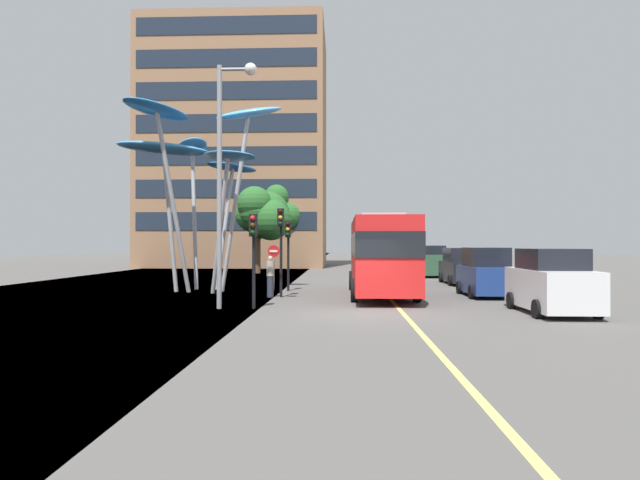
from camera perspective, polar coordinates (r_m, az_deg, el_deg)
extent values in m
cube|color=#54514F|center=(17.99, 4.59, -8.01)|extent=(120.00, 240.00, 0.10)
cube|color=#9E998E|center=(21.02, -29.30, -6.79)|extent=(16.00, 240.00, 0.05)
cube|color=#E0D666|center=(18.09, 8.90, -7.82)|extent=(0.16, 144.00, 0.01)
cube|color=red|center=(24.19, 6.49, -1.49)|extent=(2.54, 9.55, 3.05)
cube|color=black|center=(24.18, 6.49, -0.48)|extent=(2.56, 9.64, 0.98)
cube|color=yellow|center=(28.89, 5.83, 1.11)|extent=(1.38, 0.11, 0.36)
cube|color=#B2B2B7|center=(24.21, 6.49, 2.40)|extent=(1.89, 3.35, 0.24)
cylinder|color=black|center=(27.30, 8.68, -4.29)|extent=(0.28, 0.96, 0.96)
cylinder|color=black|center=(27.14, 3.41, -4.32)|extent=(0.28, 0.96, 0.96)
cylinder|color=black|center=(21.78, 10.29, -5.28)|extent=(0.28, 0.96, 0.96)
cylinder|color=black|center=(21.58, 3.66, -5.33)|extent=(0.28, 0.96, 0.96)
cylinder|color=#9EA0A5|center=(26.55, -8.99, 3.99)|extent=(1.50, 0.23, 8.76)
ellipsoid|color=#4CA3E5|center=(27.13, -7.60, 13.24)|extent=(3.33, 1.28, 1.02)
cylinder|color=#9EA0A5|center=(28.09, -10.10, 1.33)|extent=(0.89, 1.28, 6.39)
ellipsoid|color=#2D7FD1|center=(28.79, -9.27, 7.63)|extent=(2.88, 3.66, 0.45)
cylinder|color=#9EA0A5|center=(28.83, -13.25, 2.52)|extent=(0.97, 1.95, 7.64)
ellipsoid|color=#4CA3E5|center=(30.17, -13.45, 9.65)|extent=(2.56, 3.26, 0.82)
cylinder|color=#9EA0A5|center=(26.97, -15.69, 2.04)|extent=(0.83, 0.36, 6.97)
ellipsoid|color=#4299E0|center=(27.38, -16.31, 9.33)|extent=(4.63, 2.42, 0.90)
cylinder|color=#9EA0A5|center=(26.15, -15.39, 3.82)|extent=(1.44, 1.55, 8.54)
ellipsoid|color=#2D7FD1|center=(26.39, -17.03, 13.14)|extent=(3.20, 3.34, 0.93)
cylinder|color=#9EA0A5|center=(25.14, -10.56, 1.47)|extent=(1.21, 1.25, 6.35)
ellipsoid|color=#388EDB|center=(24.87, -9.74, 8.80)|extent=(3.69, 3.77, 0.96)
cylinder|color=black|center=(19.37, -7.06, -2.29)|extent=(0.12, 0.12, 3.39)
cube|color=black|center=(19.23, -7.13, 1.55)|extent=(0.28, 0.24, 0.80)
sphere|color=red|center=(19.11, -7.19, 2.34)|extent=(0.18, 0.18, 0.18)
sphere|color=#3A2707|center=(19.10, -7.19, 1.56)|extent=(0.18, 0.18, 0.18)
sphere|color=black|center=(19.09, -7.19, 0.78)|extent=(0.18, 0.18, 0.18)
cylinder|color=black|center=(23.43, -4.17, -1.38)|extent=(0.12, 0.12, 3.87)
cube|color=black|center=(23.32, -4.21, 2.38)|extent=(0.28, 0.24, 0.80)
sphere|color=#390706|center=(23.20, -4.24, 3.04)|extent=(0.18, 0.18, 0.18)
sphere|color=orange|center=(23.19, -4.24, 2.40)|extent=(0.18, 0.18, 0.18)
sphere|color=black|center=(23.18, -4.24, 1.75)|extent=(0.18, 0.18, 0.18)
cylinder|color=black|center=(26.55, -3.40, -1.72)|extent=(0.12, 0.12, 3.45)
cube|color=black|center=(26.41, -3.43, 1.14)|extent=(0.28, 0.24, 0.80)
sphere|color=#390706|center=(26.29, -3.45, 1.71)|extent=(0.18, 0.18, 0.18)
sphere|color=orange|center=(26.28, -3.45, 1.15)|extent=(0.18, 0.18, 0.18)
sphere|color=black|center=(26.28, -3.45, 0.58)|extent=(0.18, 0.18, 0.18)
cube|color=silver|center=(19.55, 23.41, -4.79)|extent=(1.84, 4.10, 1.29)
cube|color=black|center=(19.50, 23.40, -1.87)|extent=(1.70, 2.26, 0.69)
cylinder|color=black|center=(21.11, 24.51, -5.89)|extent=(0.20, 0.60, 0.60)
cylinder|color=black|center=(20.49, 19.70, -6.07)|extent=(0.20, 0.60, 0.60)
cylinder|color=black|center=(18.79, 27.47, -6.56)|extent=(0.20, 0.60, 0.60)
cylinder|color=black|center=(18.09, 22.14, -6.82)|extent=(0.20, 0.60, 0.60)
cube|color=navy|center=(24.89, 17.23, -4.02)|extent=(1.80, 3.83, 1.15)
cube|color=black|center=(24.84, 17.23, -1.74)|extent=(1.65, 2.11, 0.84)
cylinder|color=black|center=(26.30, 18.46, -4.82)|extent=(0.20, 0.60, 0.60)
cylinder|color=black|center=(25.86, 14.62, -4.90)|extent=(0.20, 0.60, 0.60)
cylinder|color=black|center=(24.04, 20.05, -5.23)|extent=(0.20, 0.60, 0.60)
cylinder|color=black|center=(23.55, 15.86, -5.34)|extent=(0.20, 0.60, 0.60)
cube|color=black|center=(32.08, 14.74, -3.25)|extent=(1.74, 4.42, 1.11)
cube|color=black|center=(32.05, 14.74, -1.54)|extent=(1.61, 2.43, 0.81)
cylinder|color=black|center=(33.64, 15.69, -3.86)|extent=(0.20, 0.60, 0.60)
cylinder|color=black|center=(33.27, 12.76, -3.90)|extent=(0.20, 0.60, 0.60)
cylinder|color=black|center=(30.98, 16.88, -4.15)|extent=(0.20, 0.60, 0.60)
cylinder|color=black|center=(30.59, 13.70, -4.21)|extent=(0.20, 0.60, 0.60)
cube|color=#2D5138|center=(38.78, 11.72, -2.55)|extent=(1.89, 4.01, 1.39)
cube|color=black|center=(38.76, 11.72, -1.05)|extent=(1.74, 2.21, 0.64)
cylinder|color=black|center=(40.20, 12.76, -3.30)|extent=(0.20, 0.60, 0.60)
cylinder|color=black|center=(39.90, 10.08, -3.32)|extent=(0.20, 0.60, 0.60)
cylinder|color=black|center=(37.76, 13.45, -3.49)|extent=(0.20, 0.60, 0.60)
cylinder|color=black|center=(37.43, 10.60, -3.52)|extent=(0.20, 0.60, 0.60)
cylinder|color=gray|center=(19.68, -10.66, 5.59)|extent=(0.18, 0.18, 8.77)
cylinder|color=gray|center=(20.45, -9.03, 17.51)|extent=(1.13, 0.12, 0.12)
sphere|color=silver|center=(20.35, -7.40, 17.60)|extent=(0.44, 0.44, 0.44)
cylinder|color=brown|center=(42.63, -6.63, -1.54)|extent=(0.42, 0.42, 2.98)
sphere|color=#286028|center=(42.67, -5.81, 2.67)|extent=(3.85, 3.85, 3.85)
sphere|color=#286028|center=(41.61, -6.98, 3.86)|extent=(2.69, 2.69, 2.69)
sphere|color=#286028|center=(42.34, -7.22, 2.67)|extent=(2.65, 2.65, 2.65)
sphere|color=#286028|center=(41.64, -6.79, 2.98)|extent=(2.61, 2.61, 2.61)
sphere|color=#286028|center=(41.52, -5.24, 2.14)|extent=(3.17, 3.17, 3.17)
cylinder|color=brown|center=(51.72, -4.49, -1.01)|extent=(0.50, 0.50, 3.58)
sphere|color=#286028|center=(52.76, -4.06, 4.19)|extent=(2.73, 2.73, 2.73)
sphere|color=#286028|center=(51.85, -3.69, 3.39)|extent=(2.57, 2.57, 2.57)
sphere|color=#286028|center=(50.96, -3.49, 2.56)|extent=(2.84, 2.84, 2.84)
sphere|color=#286028|center=(50.99, -4.59, 4.57)|extent=(2.51, 2.51, 2.51)
sphere|color=#286028|center=(52.81, -4.74, 2.98)|extent=(3.62, 3.62, 3.62)
cylinder|color=#2D3342|center=(23.51, -5.30, -4.96)|extent=(0.29, 0.29, 0.93)
cylinder|color=#B2A89E|center=(23.46, -5.30, -3.03)|extent=(0.34, 0.34, 0.66)
sphere|color=tan|center=(23.45, -5.30, -1.96)|extent=(0.22, 0.22, 0.22)
cylinder|color=gray|center=(27.15, -4.95, -2.95)|extent=(0.08, 0.08, 2.26)
cylinder|color=red|center=(27.10, -4.96, -1.19)|extent=(0.60, 0.03, 0.60)
cube|color=white|center=(27.07, -4.97, -1.20)|extent=(0.40, 0.04, 0.11)
cube|color=#936B4C|center=(57.79, -8.75, 9.57)|extent=(18.33, 11.73, 24.70)
cube|color=#1E2838|center=(51.20, -10.02, 1.99)|extent=(17.23, 0.08, 1.73)
cube|color=#1E2838|center=(51.42, -10.01, 5.43)|extent=(17.23, 0.08, 1.73)
cube|color=#1E2838|center=(51.82, -10.01, 8.83)|extent=(17.23, 0.08, 1.73)
cube|color=#1E2838|center=(52.41, -10.00, 12.16)|extent=(17.23, 0.08, 1.73)
cube|color=#1E2838|center=(53.17, -10.00, 15.41)|extent=(17.23, 0.08, 1.73)
cube|color=#1E2838|center=(54.09, -9.99, 18.56)|extent=(17.23, 0.08, 1.73)
cube|color=#1E2838|center=(55.17, -9.99, 21.60)|extent=(17.23, 0.08, 1.73)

